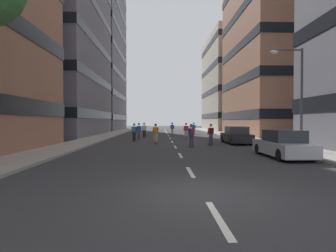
{
  "coord_description": "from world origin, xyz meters",
  "views": [
    {
      "loc": [
        -1.22,
        -7.43,
        2.03
      ],
      "look_at": [
        0.0,
        29.95,
        1.28
      ],
      "focal_mm": 28.43,
      "sensor_mm": 36.0,
      "label": 1
    }
  ],
  "objects_px": {
    "skater_2": "(191,134)",
    "skater_3": "(156,132)",
    "parked_car_near": "(283,145)",
    "skater_6": "(144,129)",
    "parked_car_mid": "(236,136)",
    "skater_5": "(194,127)",
    "skater_4": "(134,131)",
    "skater_1": "(139,130)",
    "skater_8": "(186,130)",
    "skater_7": "(211,133)",
    "skater_0": "(172,128)",
    "streetlamp_right": "(296,88)"
  },
  "relations": [
    {
      "from": "skater_2",
      "to": "skater_3",
      "type": "relative_size",
      "value": 1.0
    },
    {
      "from": "parked_car_near",
      "to": "skater_6",
      "type": "bearing_deg",
      "value": 115.68
    },
    {
      "from": "parked_car_mid",
      "to": "skater_5",
      "type": "distance_m",
      "value": 16.09
    },
    {
      "from": "skater_3",
      "to": "skater_4",
      "type": "xyz_separation_m",
      "value": [
        -2.11,
        1.87,
        0.03
      ]
    },
    {
      "from": "skater_1",
      "to": "skater_8",
      "type": "bearing_deg",
      "value": 9.02
    },
    {
      "from": "skater_1",
      "to": "skater_4",
      "type": "distance_m",
      "value": 3.21
    },
    {
      "from": "parked_car_mid",
      "to": "skater_8",
      "type": "distance_m",
      "value": 7.7
    },
    {
      "from": "skater_7",
      "to": "skater_8",
      "type": "xyz_separation_m",
      "value": [
        -1.21,
        8.27,
        -0.03
      ]
    },
    {
      "from": "skater_5",
      "to": "skater_8",
      "type": "xyz_separation_m",
      "value": [
        -2.08,
        -9.28,
        -0.03
      ]
    },
    {
      "from": "skater_3",
      "to": "skater_4",
      "type": "distance_m",
      "value": 2.82
    },
    {
      "from": "skater_2",
      "to": "skater_8",
      "type": "height_order",
      "value": "same"
    },
    {
      "from": "skater_2",
      "to": "skater_5",
      "type": "xyz_separation_m",
      "value": [
        2.62,
        18.76,
        0.0
      ]
    },
    {
      "from": "parked_car_mid",
      "to": "skater_3",
      "type": "relative_size",
      "value": 2.47
    },
    {
      "from": "skater_2",
      "to": "skater_6",
      "type": "distance_m",
      "value": 12.55
    },
    {
      "from": "skater_0",
      "to": "skater_3",
      "type": "distance_m",
      "value": 14.11
    },
    {
      "from": "skater_6",
      "to": "streetlamp_right",
      "type": "bearing_deg",
      "value": -55.69
    },
    {
      "from": "streetlamp_right",
      "to": "skater_3",
      "type": "distance_m",
      "value": 12.05
    },
    {
      "from": "skater_2",
      "to": "skater_6",
      "type": "relative_size",
      "value": 1.0
    },
    {
      "from": "skater_1",
      "to": "skater_7",
      "type": "relative_size",
      "value": 1.0
    },
    {
      "from": "parked_car_near",
      "to": "skater_7",
      "type": "distance_m",
      "value": 7.76
    },
    {
      "from": "skater_5",
      "to": "skater_4",
      "type": "bearing_deg",
      "value": -119.57
    },
    {
      "from": "skater_4",
      "to": "skater_5",
      "type": "bearing_deg",
      "value": 60.43
    },
    {
      "from": "skater_5",
      "to": "skater_7",
      "type": "relative_size",
      "value": 1.0
    },
    {
      "from": "parked_car_mid",
      "to": "streetlamp_right",
      "type": "relative_size",
      "value": 0.68
    },
    {
      "from": "parked_car_mid",
      "to": "streetlamp_right",
      "type": "distance_m",
      "value": 7.58
    },
    {
      "from": "skater_0",
      "to": "skater_1",
      "type": "bearing_deg",
      "value": -114.71
    },
    {
      "from": "skater_5",
      "to": "streetlamp_right",
      "type": "bearing_deg",
      "value": -80.8
    },
    {
      "from": "skater_1",
      "to": "skater_5",
      "type": "distance_m",
      "value": 12.49
    },
    {
      "from": "skater_5",
      "to": "skater_8",
      "type": "height_order",
      "value": "same"
    },
    {
      "from": "skater_0",
      "to": "skater_2",
      "type": "bearing_deg",
      "value": -87.95
    },
    {
      "from": "skater_3",
      "to": "skater_8",
      "type": "relative_size",
      "value": 1.0
    },
    {
      "from": "skater_0",
      "to": "skater_8",
      "type": "xyz_separation_m",
      "value": [
        1.18,
        -8.03,
        -0.03
      ]
    },
    {
      "from": "skater_7",
      "to": "skater_4",
      "type": "bearing_deg",
      "value": 147.7
    },
    {
      "from": "skater_0",
      "to": "skater_7",
      "type": "height_order",
      "value": "same"
    },
    {
      "from": "skater_1",
      "to": "skater_5",
      "type": "bearing_deg",
      "value": 54.07
    },
    {
      "from": "skater_1",
      "to": "skater_2",
      "type": "xyz_separation_m",
      "value": [
        4.7,
        -8.65,
        0.03
      ]
    },
    {
      "from": "streetlamp_right",
      "to": "skater_8",
      "type": "distance_m",
      "value": 14.71
    },
    {
      "from": "parked_car_mid",
      "to": "skater_1",
      "type": "relative_size",
      "value": 2.47
    },
    {
      "from": "skater_5",
      "to": "skater_7",
      "type": "xyz_separation_m",
      "value": [
        -0.86,
        -17.55,
        0.0
      ]
    },
    {
      "from": "skater_7",
      "to": "skater_0",
      "type": "bearing_deg",
      "value": 98.35
    },
    {
      "from": "skater_1",
      "to": "skater_3",
      "type": "xyz_separation_m",
      "value": [
        1.89,
        -5.08,
        0.0
      ]
    },
    {
      "from": "streetlamp_right",
      "to": "skater_5",
      "type": "relative_size",
      "value": 3.65
    },
    {
      "from": "skater_0",
      "to": "skater_5",
      "type": "relative_size",
      "value": 1.0
    },
    {
      "from": "parked_car_near",
      "to": "streetlamp_right",
      "type": "distance_m",
      "value": 4.64
    },
    {
      "from": "parked_car_near",
      "to": "skater_3",
      "type": "distance_m",
      "value": 12.02
    },
    {
      "from": "parked_car_near",
      "to": "skater_8",
      "type": "height_order",
      "value": "skater_8"
    },
    {
      "from": "parked_car_near",
      "to": "skater_1",
      "type": "distance_m",
      "value": 17.3
    },
    {
      "from": "skater_7",
      "to": "skater_1",
      "type": "bearing_deg",
      "value": 131.02
    },
    {
      "from": "skater_8",
      "to": "parked_car_near",
      "type": "bearing_deg",
      "value": -76.48
    },
    {
      "from": "streetlamp_right",
      "to": "skater_8",
      "type": "bearing_deg",
      "value": 113.43
    }
  ]
}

